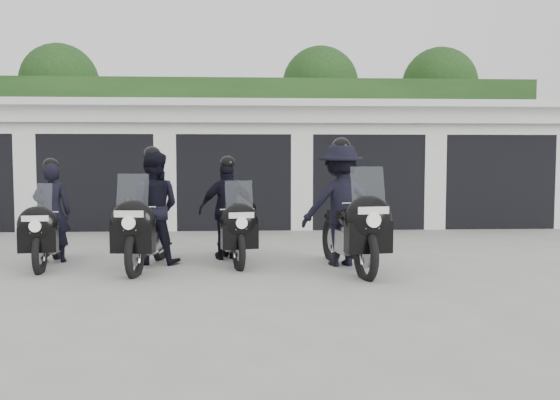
{
  "coord_description": "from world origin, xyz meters",
  "views": [
    {
      "loc": [
        0.33,
        -8.07,
        1.65
      ],
      "look_at": [
        0.78,
        0.45,
        1.05
      ],
      "focal_mm": 38.0,
      "sensor_mm": 36.0,
      "label": 1
    }
  ],
  "objects_px": {
    "police_bike_b": "(150,214)",
    "police_bike_d": "(345,210)",
    "police_bike_a": "(48,222)",
    "police_bike_c": "(230,215)"
  },
  "relations": [
    {
      "from": "police_bike_b",
      "to": "police_bike_d",
      "type": "bearing_deg",
      "value": 0.36
    },
    {
      "from": "police_bike_b",
      "to": "police_bike_d",
      "type": "distance_m",
      "value": 2.97
    },
    {
      "from": "police_bike_a",
      "to": "police_bike_b",
      "type": "bearing_deg",
      "value": -12.11
    },
    {
      "from": "police_bike_a",
      "to": "police_bike_c",
      "type": "distance_m",
      "value": 2.79
    },
    {
      "from": "police_bike_b",
      "to": "police_bike_c",
      "type": "xyz_separation_m",
      "value": [
        1.21,
        0.38,
        -0.06
      ]
    },
    {
      "from": "police_bike_a",
      "to": "police_bike_c",
      "type": "relative_size",
      "value": 0.99
    },
    {
      "from": "police_bike_a",
      "to": "police_bike_b",
      "type": "distance_m",
      "value": 1.59
    },
    {
      "from": "police_bike_a",
      "to": "police_bike_c",
      "type": "xyz_separation_m",
      "value": [
        2.78,
        0.24,
        0.06
      ]
    },
    {
      "from": "police_bike_a",
      "to": "police_bike_d",
      "type": "height_order",
      "value": "police_bike_d"
    },
    {
      "from": "police_bike_d",
      "to": "police_bike_a",
      "type": "bearing_deg",
      "value": 165.36
    }
  ]
}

